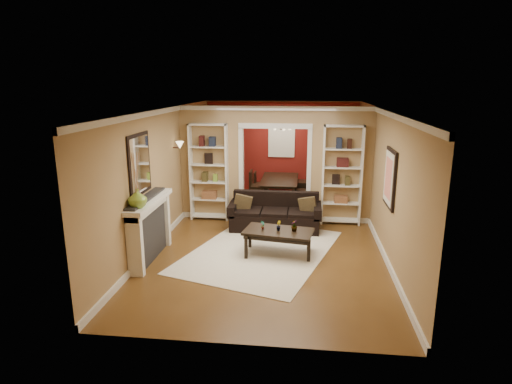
# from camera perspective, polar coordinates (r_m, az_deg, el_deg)

# --- Properties ---
(floor) EXTENTS (8.00, 8.00, 0.00)m
(floor) POSITION_cam_1_polar(r_m,az_deg,el_deg) (9.29, 1.92, -5.84)
(floor) COLOR brown
(floor) RESTS_ON ground
(ceiling) EXTENTS (8.00, 8.00, 0.00)m
(ceiling) POSITION_cam_1_polar(r_m,az_deg,el_deg) (8.74, 2.07, 11.02)
(ceiling) COLOR white
(ceiling) RESTS_ON ground
(wall_back) EXTENTS (8.00, 0.00, 8.00)m
(wall_back) POSITION_cam_1_polar(r_m,az_deg,el_deg) (12.85, 3.42, 6.00)
(wall_back) COLOR tan
(wall_back) RESTS_ON ground
(wall_front) EXTENTS (8.00, 0.00, 8.00)m
(wall_front) POSITION_cam_1_polar(r_m,az_deg,el_deg) (5.09, -1.61, -6.99)
(wall_front) COLOR tan
(wall_front) RESTS_ON ground
(wall_left) EXTENTS (0.00, 8.00, 8.00)m
(wall_left) POSITION_cam_1_polar(r_m,az_deg,el_deg) (9.36, -11.88, 2.60)
(wall_left) COLOR tan
(wall_left) RESTS_ON ground
(wall_right) EXTENTS (0.00, 8.00, 8.00)m
(wall_right) POSITION_cam_1_polar(r_m,az_deg,el_deg) (9.03, 16.39, 1.90)
(wall_right) COLOR tan
(wall_right) RESTS_ON ground
(partition_wall) EXTENTS (4.50, 0.15, 2.70)m
(partition_wall) POSITION_cam_1_polar(r_m,az_deg,el_deg) (10.09, 2.54, 3.73)
(partition_wall) COLOR tan
(partition_wall) RESTS_ON floor
(red_back_panel) EXTENTS (4.44, 0.04, 2.64)m
(red_back_panel) POSITION_cam_1_polar(r_m,az_deg,el_deg) (12.82, 3.41, 5.85)
(red_back_panel) COLOR maroon
(red_back_panel) RESTS_ON floor
(dining_window) EXTENTS (0.78, 0.03, 0.98)m
(dining_window) POSITION_cam_1_polar(r_m,az_deg,el_deg) (12.75, 3.42, 6.85)
(dining_window) COLOR #8CA5CC
(dining_window) RESTS_ON wall_back
(area_rug) EXTENTS (3.33, 3.96, 0.01)m
(area_rug) POSITION_cam_1_polar(r_m,az_deg,el_deg) (8.46, 0.62, -7.87)
(area_rug) COLOR white
(area_rug) RESTS_ON floor
(sofa) EXTENTS (2.05, 0.88, 0.80)m
(sofa) POSITION_cam_1_polar(r_m,az_deg,el_deg) (9.59, 2.54, -2.69)
(sofa) COLOR black
(sofa) RESTS_ON floor
(pillow_left) EXTENTS (0.40, 0.14, 0.39)m
(pillow_left) POSITION_cam_1_polar(r_m,az_deg,el_deg) (9.59, -1.79, -1.52)
(pillow_left) COLOR #4F3E22
(pillow_left) RESTS_ON sofa
(pillow_right) EXTENTS (0.38, 0.17, 0.37)m
(pillow_right) POSITION_cam_1_polar(r_m,az_deg,el_deg) (9.50, 6.92, -1.84)
(pillow_right) COLOR #4F3E22
(pillow_right) RESTS_ON sofa
(coffee_table) EXTENTS (1.38, 0.90, 0.49)m
(coffee_table) POSITION_cam_1_polar(r_m,az_deg,el_deg) (8.25, 2.97, -6.72)
(coffee_table) COLOR black
(coffee_table) RESTS_ON floor
(plant_left) EXTENTS (0.10, 0.11, 0.17)m
(plant_left) POSITION_cam_1_polar(r_m,az_deg,el_deg) (8.15, 0.90, -4.48)
(plant_left) COLOR #336626
(plant_left) RESTS_ON coffee_table
(plant_center) EXTENTS (0.10, 0.11, 0.19)m
(plant_center) POSITION_cam_1_polar(r_m,az_deg,el_deg) (8.13, 3.00, -4.51)
(plant_center) COLOR #336626
(plant_center) RESTS_ON coffee_table
(plant_right) EXTENTS (0.13, 0.13, 0.21)m
(plant_right) POSITION_cam_1_polar(r_m,az_deg,el_deg) (8.12, 5.12, -4.49)
(plant_right) COLOR #336626
(plant_right) RESTS_ON coffee_table
(bookshelf_left) EXTENTS (0.90, 0.30, 2.30)m
(bookshelf_left) POSITION_cam_1_polar(r_m,az_deg,el_deg) (10.19, -6.28, 2.61)
(bookshelf_left) COLOR white
(bookshelf_left) RESTS_ON floor
(bookshelf_right) EXTENTS (0.90, 0.30, 2.30)m
(bookshelf_right) POSITION_cam_1_polar(r_m,az_deg,el_deg) (9.98, 11.38, 2.17)
(bookshelf_right) COLOR white
(bookshelf_right) RESTS_ON floor
(fireplace) EXTENTS (0.32, 1.70, 1.16)m
(fireplace) POSITION_cam_1_polar(r_m,az_deg,el_deg) (8.14, -13.80, -4.89)
(fireplace) COLOR white
(fireplace) RESTS_ON floor
(vase) EXTENTS (0.33, 0.33, 0.33)m
(vase) POSITION_cam_1_polar(r_m,az_deg,el_deg) (7.45, -15.53, -0.80)
(vase) COLOR #7DA535
(vase) RESTS_ON fireplace
(mirror) EXTENTS (0.03, 0.95, 1.10)m
(mirror) POSITION_cam_1_polar(r_m,az_deg,el_deg) (7.89, -15.28, 3.58)
(mirror) COLOR silver
(mirror) RESTS_ON wall_left
(wall_sconce) EXTENTS (0.18, 0.18, 0.22)m
(wall_sconce) POSITION_cam_1_polar(r_m,az_deg,el_deg) (9.77, -10.46, 6.01)
(wall_sconce) COLOR #FFE0A5
(wall_sconce) RESTS_ON wall_left
(framed_art) EXTENTS (0.04, 0.85, 1.05)m
(framed_art) POSITION_cam_1_polar(r_m,az_deg,el_deg) (8.02, 17.37, 1.78)
(framed_art) COLOR black
(framed_art) RESTS_ON wall_right
(dining_table) EXTENTS (1.80, 1.00, 0.63)m
(dining_table) POSITION_cam_1_polar(r_m,az_deg,el_deg) (11.92, 3.31, 0.28)
(dining_table) COLOR black
(dining_table) RESTS_ON floor
(dining_chair_nw) EXTENTS (0.54, 0.54, 0.93)m
(dining_chair_nw) POSITION_cam_1_polar(r_m,az_deg,el_deg) (11.64, 0.54, 0.72)
(dining_chair_nw) COLOR black
(dining_chair_nw) RESTS_ON floor
(dining_chair_ne) EXTENTS (0.48, 0.48, 0.76)m
(dining_chair_ne) POSITION_cam_1_polar(r_m,az_deg,el_deg) (11.60, 5.95, 0.16)
(dining_chair_ne) COLOR black
(dining_chair_ne) RESTS_ON floor
(dining_chair_sw) EXTENTS (0.39, 0.39, 0.77)m
(dining_chair_sw) POSITION_cam_1_polar(r_m,az_deg,el_deg) (12.24, 0.83, 1.00)
(dining_chair_sw) COLOR black
(dining_chair_sw) RESTS_ON floor
(dining_chair_se) EXTENTS (0.60, 0.60, 0.95)m
(dining_chair_se) POSITION_cam_1_polar(r_m,az_deg,el_deg) (12.16, 5.99, 1.28)
(dining_chair_se) COLOR black
(dining_chair_se) RESTS_ON floor
(chandelier) EXTENTS (0.50, 0.50, 0.30)m
(chandelier) POSITION_cam_1_polar(r_m,az_deg,el_deg) (11.48, 3.11, 8.39)
(chandelier) COLOR #39201A
(chandelier) RESTS_ON ceiling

